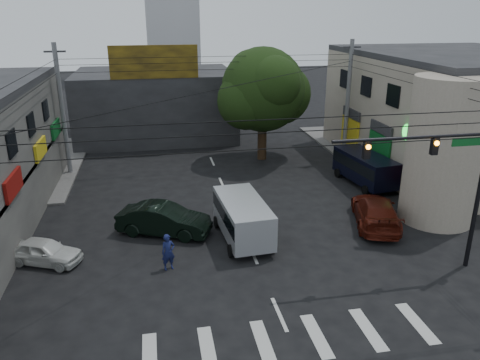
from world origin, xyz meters
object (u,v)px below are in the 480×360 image
object	(u,v)px
traffic_gantry	(449,169)
utility_pole_far_left	(63,111)
dark_sedan	(164,220)
street_tree	(263,90)
navy_van	(365,169)
utility_pole_far_right	(348,101)
white_compact	(44,251)
maroon_sedan	(376,211)
traffic_officer	(168,252)
silver_minivan	(243,220)

from	to	relation	value
traffic_gantry	utility_pole_far_left	world-z (taller)	utility_pole_far_left
traffic_gantry	dark_sedan	size ratio (longest dim) A/B	1.39
street_tree	utility_pole_far_left	bearing A→B (deg)	-176.05
utility_pole_far_left	navy_van	xyz separation A→B (m)	(20.01, -5.96, -3.55)
utility_pole_far_right	white_compact	distance (m)	24.45
street_tree	maroon_sedan	world-z (taller)	street_tree
white_compact	traffic_officer	bearing A→B (deg)	-82.90
utility_pole_far_left	white_compact	size ratio (longest dim) A/B	2.42
street_tree	white_compact	bearing A→B (deg)	-134.27
traffic_gantry	silver_minivan	size ratio (longest dim) A/B	1.42
utility_pole_far_left	maroon_sedan	xyz separation A→B (m)	(17.85, -12.06, -3.82)
traffic_gantry	dark_sedan	bearing A→B (deg)	153.54
traffic_gantry	dark_sedan	xyz separation A→B (m)	(-11.96, 5.96, -4.03)
street_tree	silver_minivan	size ratio (longest dim) A/B	1.72
traffic_gantry	street_tree	bearing A→B (deg)	101.99
traffic_gantry	utility_pole_far_right	world-z (taller)	utility_pole_far_right
silver_minivan	traffic_officer	world-z (taller)	silver_minivan
utility_pole_far_left	utility_pole_far_right	bearing A→B (deg)	0.00
traffic_gantry	navy_van	xyz separation A→B (m)	(1.69, 11.04, -3.78)
navy_van	traffic_officer	size ratio (longest dim) A/B	3.16
white_compact	traffic_gantry	bearing A→B (deg)	-79.31
traffic_gantry	white_compact	size ratio (longest dim) A/B	1.90
utility_pole_far_right	traffic_officer	xyz separation A→B (m)	(-14.57, -14.75, -3.74)
white_compact	dark_sedan	bearing A→B (deg)	-46.69
utility_pole_far_right	maroon_sedan	world-z (taller)	utility_pole_far_right
maroon_sedan	dark_sedan	bearing A→B (deg)	12.39
white_compact	utility_pole_far_right	bearing A→B (deg)	-33.90
utility_pole_far_right	traffic_officer	world-z (taller)	utility_pole_far_right
white_compact	traffic_officer	size ratio (longest dim) A/B	2.20
utility_pole_far_left	traffic_gantry	bearing A→B (deg)	-42.86
traffic_gantry	utility_pole_far_right	distance (m)	17.21
traffic_gantry	utility_pole_far_left	bearing A→B (deg)	137.14
dark_sedan	traffic_officer	distance (m)	3.70
utility_pole_far_left	white_compact	world-z (taller)	utility_pole_far_left
maroon_sedan	traffic_officer	bearing A→B (deg)	30.65
white_compact	navy_van	distance (m)	20.55
silver_minivan	traffic_officer	distance (m)	4.54
white_compact	maroon_sedan	world-z (taller)	maroon_sedan
white_compact	silver_minivan	world-z (taller)	silver_minivan
maroon_sedan	silver_minivan	world-z (taller)	silver_minivan
dark_sedan	navy_van	world-z (taller)	navy_van
street_tree	navy_van	distance (m)	9.92
utility_pole_far_left	traffic_officer	distance (m)	16.51
utility_pole_far_right	white_compact	world-z (taller)	utility_pole_far_right
white_compact	silver_minivan	distance (m)	9.61
maroon_sedan	navy_van	bearing A→B (deg)	-92.12
utility_pole_far_left	navy_van	size ratio (longest dim) A/B	1.69
utility_pole_far_left	utility_pole_far_right	size ratio (longest dim) A/B	1.00
utility_pole_far_left	white_compact	distance (m)	13.72
street_tree	traffic_gantry	bearing A→B (deg)	-78.01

